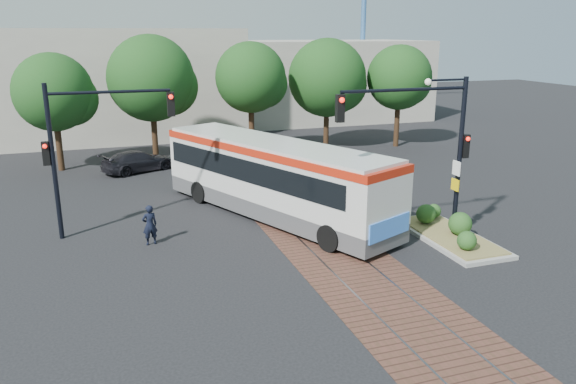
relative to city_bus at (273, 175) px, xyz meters
name	(u,v)px	position (x,y,z in m)	size (l,w,h in m)	color
ground	(326,245)	(0.84, -3.93, -1.85)	(120.00, 120.00, 0.00)	black
trackbed	(291,213)	(0.84, 0.07, -1.84)	(3.60, 40.00, 0.02)	brown
tree_row	(244,80)	(2.05, 12.49, 3.00)	(26.40, 5.60, 7.67)	#382314
warehouses	(187,82)	(0.31, 24.81, 1.96)	(40.00, 13.00, 8.00)	#ADA899
city_bus	(273,175)	(0.00, 0.00, 0.00)	(7.44, 12.36, 3.32)	#464648
traffic_island	(449,230)	(5.66, -4.83, -1.52)	(2.20, 5.20, 1.13)	gray
signal_pole_main	(433,134)	(4.70, -4.74, 2.31)	(5.49, 0.46, 6.00)	black
signal_pole_left	(83,139)	(-7.53, 0.06, 2.02)	(4.99, 0.34, 6.00)	black
officer	(150,225)	(-5.43, -1.74, -1.07)	(0.57, 0.37, 1.56)	black
parked_car	(138,161)	(-4.93, 10.30, -1.24)	(1.71, 4.20, 1.22)	black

